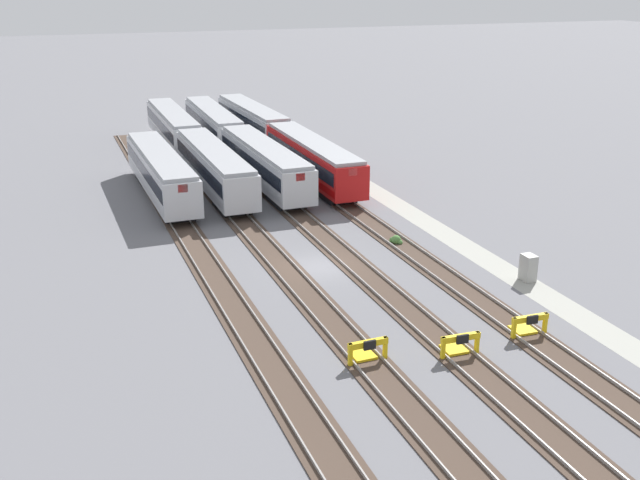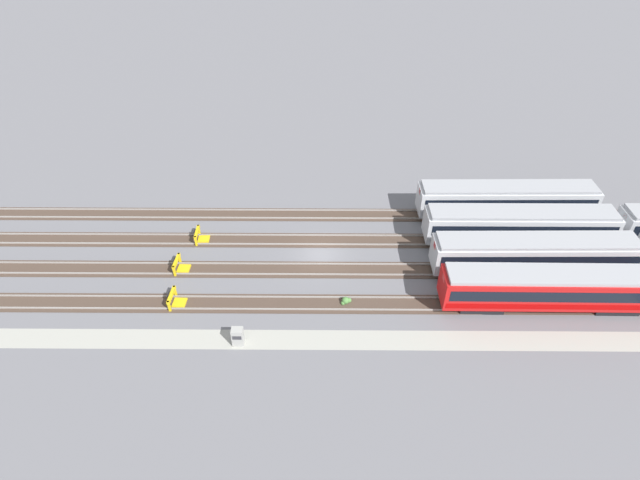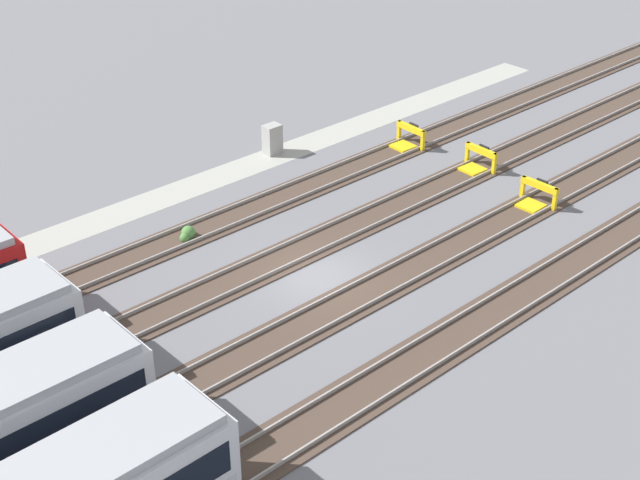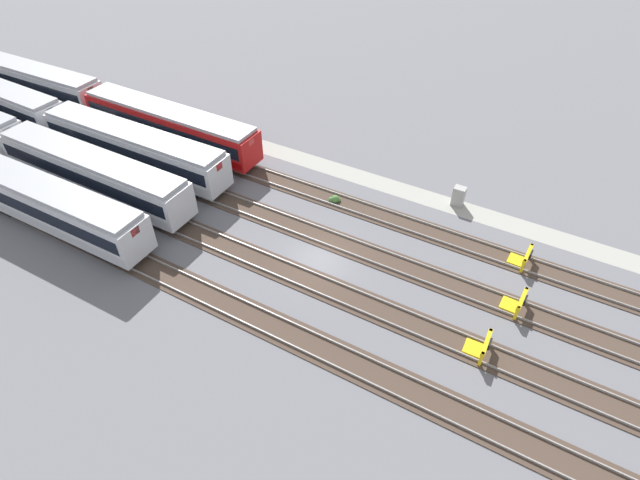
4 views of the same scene
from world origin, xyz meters
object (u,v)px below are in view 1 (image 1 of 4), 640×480
at_px(subway_car_front_row_leftmost, 161,172).
at_px(weed_clump, 396,240).
at_px(bumper_stop_middle_track, 366,350).
at_px(electrical_cabinet, 528,268).
at_px(subway_car_front_row_left_inner, 252,121).
at_px(subway_car_front_row_rightmost, 214,168).
at_px(subway_car_back_row_centre, 313,159).
at_px(bumper_stop_near_inner_track, 458,345).
at_px(subway_car_front_row_right_inner, 213,124).
at_px(bumper_stop_nearest_track, 527,325).
at_px(subway_car_front_row_centre, 264,163).
at_px(subway_car_back_row_leftmost, 173,127).

distance_m(subway_car_front_row_leftmost, weed_clump, 21.20).
bearing_deg(bumper_stop_middle_track, electrical_cabinet, -66.97).
height_order(subway_car_front_row_left_inner, subway_car_front_row_rightmost, same).
distance_m(subway_car_back_row_centre, bumper_stop_near_inner_track, 32.15).
bearing_deg(subway_car_front_row_right_inner, electrical_cabinet, -168.90).
height_order(subway_car_back_row_centre, bumper_stop_nearest_track, subway_car_back_row_centre).
distance_m(subway_car_front_row_right_inner, subway_car_back_row_centre, 19.17).
relative_size(subway_car_back_row_centre, electrical_cabinet, 11.26).
bearing_deg(subway_car_back_row_centre, subway_car_front_row_leftmost, 90.00).
relative_size(subway_car_front_row_left_inner, subway_car_front_row_rightmost, 1.00).
bearing_deg(subway_car_front_row_leftmost, bumper_stop_nearest_track, -157.42).
distance_m(subway_car_front_row_centre, subway_car_front_row_right_inner, 18.66).
xyz_separation_m(subway_car_front_row_rightmost, bumper_stop_near_inner_track, (-31.82, -4.29, -1.53)).
distance_m(subway_car_back_row_leftmost, weed_clump, 36.60).
bearing_deg(bumper_stop_near_inner_track, weed_clump, -15.38).
distance_m(subway_car_front_row_rightmost, subway_car_back_row_leftmost, 18.76).
bearing_deg(subway_car_front_row_leftmost, subway_car_front_row_centre, -90.00).
bearing_deg(subway_car_front_row_centre, bumper_stop_nearest_track, -172.14).
relative_size(subway_car_front_row_leftmost, subway_car_back_row_leftmost, 1.00).
bearing_deg(subway_car_front_row_left_inner, bumper_stop_middle_track, 170.11).
distance_m(bumper_stop_nearest_track, bumper_stop_near_inner_track, 4.36).
distance_m(subway_car_front_row_rightmost, bumper_stop_middle_track, 30.85).
bearing_deg(bumper_stop_nearest_track, subway_car_front_row_right_inner, 5.01).
distance_m(subway_car_back_row_leftmost, bumper_stop_near_inner_track, 50.78).
bearing_deg(subway_car_front_row_leftmost, subway_car_back_row_leftmost, -13.07).
bearing_deg(bumper_stop_nearest_track, subway_car_front_row_left_inner, -0.02).
relative_size(subway_car_back_row_leftmost, bumper_stop_near_inner_track, 8.98).
bearing_deg(weed_clump, subway_car_front_row_centre, 13.78).
xyz_separation_m(bumper_stop_near_inner_track, weed_clump, (15.00, -4.13, -0.27)).
bearing_deg(weed_clump, subway_car_front_row_left_inner, -0.34).
height_order(subway_car_front_row_leftmost, bumper_stop_nearest_track, subway_car_front_row_leftmost).
relative_size(subway_car_front_row_right_inner, bumper_stop_nearest_track, 9.00).
bearing_deg(subway_car_front_row_rightmost, subway_car_front_row_leftmost, 90.00).
bearing_deg(subway_car_front_row_leftmost, subway_car_back_row_centre, -90.00).
bearing_deg(subway_car_back_row_leftmost, bumper_stop_near_inner_track, -175.13).
distance_m(subway_car_front_row_leftmost, subway_car_back_row_centre, 13.01).
xyz_separation_m(bumper_stop_middle_track, weed_clump, (14.00, -8.46, -0.27)).
distance_m(subway_car_front_row_rightmost, bumper_stop_nearest_track, 32.42).
bearing_deg(subway_car_front_row_centre, subway_car_front_row_leftmost, 90.00).
xyz_separation_m(subway_car_front_row_centre, subway_car_back_row_leftmost, (18.76, 4.32, 0.00)).
relative_size(subway_car_front_row_left_inner, subway_car_front_row_centre, 1.00).
distance_m(subway_car_front_row_centre, bumper_stop_near_inner_track, 31.85).
bearing_deg(subway_car_front_row_left_inner, subway_car_back_row_leftmost, 91.24).
bearing_deg(subway_car_front_row_right_inner, subway_car_back_row_leftmost, 88.64).
distance_m(subway_car_front_row_rightmost, weed_clump, 18.89).
bearing_deg(subway_car_front_row_rightmost, subway_car_front_row_right_inner, -12.80).
xyz_separation_m(bumper_stop_nearest_track, electrical_cabinet, (5.90, -4.26, 0.29)).
height_order(subway_car_front_row_left_inner, subway_car_front_row_centre, same).
height_order(bumper_stop_near_inner_track, bumper_stop_middle_track, same).
height_order(subway_car_back_row_leftmost, subway_car_back_row_centre, same).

